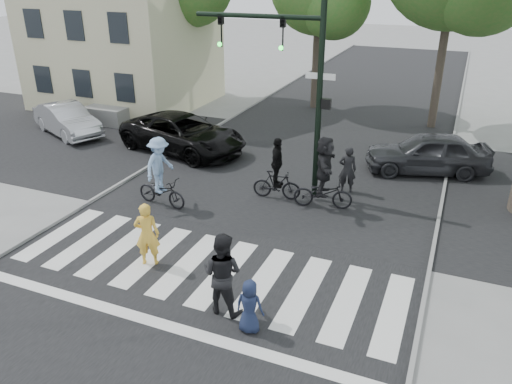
# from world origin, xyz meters

# --- Properties ---
(ground) EXTENTS (120.00, 120.00, 0.00)m
(ground) POSITION_xyz_m (0.00, 0.00, 0.00)
(ground) COLOR gray
(ground) RESTS_ON ground
(road_stem) EXTENTS (10.00, 70.00, 0.01)m
(road_stem) POSITION_xyz_m (0.00, 5.00, 0.01)
(road_stem) COLOR black
(road_stem) RESTS_ON ground
(road_cross) EXTENTS (70.00, 10.00, 0.01)m
(road_cross) POSITION_xyz_m (0.00, 8.00, 0.01)
(road_cross) COLOR black
(road_cross) RESTS_ON ground
(curb_left) EXTENTS (0.10, 70.00, 0.10)m
(curb_left) POSITION_xyz_m (-5.05, 5.00, 0.05)
(curb_left) COLOR gray
(curb_left) RESTS_ON ground
(curb_right) EXTENTS (0.10, 70.00, 0.10)m
(curb_right) POSITION_xyz_m (5.05, 5.00, 0.05)
(curb_right) COLOR gray
(curb_right) RESTS_ON ground
(crosswalk) EXTENTS (10.00, 3.85, 0.01)m
(crosswalk) POSITION_xyz_m (0.00, 0.66, 0.01)
(crosswalk) COLOR silver
(crosswalk) RESTS_ON ground
(traffic_signal) EXTENTS (4.45, 0.29, 6.00)m
(traffic_signal) POSITION_xyz_m (0.35, 6.20, 3.90)
(traffic_signal) COLOR black
(traffic_signal) RESTS_ON ground
(house) EXTENTS (8.40, 8.10, 8.82)m
(house) POSITION_xyz_m (-11.49, 13.98, 3.80)
(house) COLOR beige
(house) RESTS_ON ground
(pedestrian_woman) EXTENTS (0.71, 0.60, 1.64)m
(pedestrian_woman) POSITION_xyz_m (-1.38, 0.68, 0.82)
(pedestrian_woman) COLOR yellow
(pedestrian_woman) RESTS_ON ground
(pedestrian_child) EXTENTS (0.59, 0.40, 1.18)m
(pedestrian_child) POSITION_xyz_m (1.90, -0.66, 0.59)
(pedestrian_child) COLOR #1A233F
(pedestrian_child) RESTS_ON ground
(pedestrian_adult) EXTENTS (0.91, 0.72, 1.85)m
(pedestrian_adult) POSITION_xyz_m (1.12, -0.28, 0.92)
(pedestrian_adult) COLOR black
(pedestrian_adult) RESTS_ON ground
(cyclist_left) EXTENTS (1.78, 1.18, 2.18)m
(cyclist_left) POSITION_xyz_m (-2.90, 3.65, 0.94)
(cyclist_left) COLOR black
(cyclist_left) RESTS_ON ground
(cyclist_mid) EXTENTS (1.57, 0.97, 1.99)m
(cyclist_mid) POSITION_xyz_m (0.17, 5.48, 0.82)
(cyclist_mid) COLOR black
(cyclist_mid) RESTS_ON ground
(cyclist_right) EXTENTS (1.86, 1.73, 2.25)m
(cyclist_right) POSITION_xyz_m (1.69, 5.40, 1.00)
(cyclist_right) COLOR black
(cyclist_right) RESTS_ON ground
(car_suv) EXTENTS (5.67, 3.53, 1.46)m
(car_suv) POSITION_xyz_m (-4.79, 8.20, 0.73)
(car_suv) COLOR black
(car_suv) RESTS_ON ground
(car_silver) EXTENTS (4.29, 2.97, 1.34)m
(car_silver) POSITION_xyz_m (-10.56, 8.16, 0.67)
(car_silver) COLOR #B8BABE
(car_silver) RESTS_ON ground
(car_grey) EXTENTS (4.56, 2.84, 1.45)m
(car_grey) POSITION_xyz_m (4.30, 9.60, 0.72)
(car_grey) COLOR #2E2F33
(car_grey) RESTS_ON ground
(bystander_dark) EXTENTS (0.63, 0.49, 1.55)m
(bystander_dark) POSITION_xyz_m (2.08, 6.83, 0.77)
(bystander_dark) COLOR black
(bystander_dark) RESTS_ON ground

